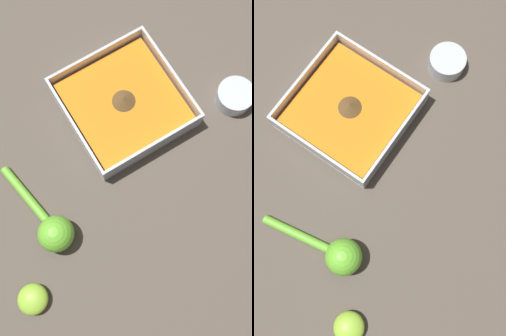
{
  "view_description": "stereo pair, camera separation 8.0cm",
  "coord_description": "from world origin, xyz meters",
  "views": [
    {
      "loc": [
        -0.2,
        -0.29,
        0.81
      ],
      "look_at": [
        -0.1,
        -0.12,
        0.03
      ],
      "focal_mm": 42.0,
      "sensor_mm": 36.0,
      "label": 1
    },
    {
      "loc": [
        -0.26,
        -0.23,
        0.81
      ],
      "look_at": [
        -0.1,
        -0.12,
        0.03
      ],
      "focal_mm": 42.0,
      "sensor_mm": 36.0,
      "label": 2
    }
  ],
  "objects": [
    {
      "name": "ground_plane",
      "position": [
        0.0,
        0.0,
        0.0
      ],
      "size": [
        4.0,
        4.0,
        0.0
      ],
      "primitive_type": "plane",
      "color": "brown"
    },
    {
      "name": "square_dish",
      "position": [
        -0.03,
        0.01,
        0.02
      ],
      "size": [
        0.24,
        0.24,
        0.06
      ],
      "color": "silver",
      "rests_on": "ground_plane"
    },
    {
      "name": "spice_bowl",
      "position": [
        0.18,
        -0.1,
        0.02
      ],
      "size": [
        0.08,
        0.08,
        0.04
      ],
      "color": "silver",
      "rests_on": "ground_plane"
    },
    {
      "name": "lemon_squeezer",
      "position": [
        -0.29,
        -0.15,
        0.03
      ],
      "size": [
        0.08,
        0.22,
        0.07
      ],
      "rotation": [
        0.0,
        0.0,
        4.89
      ],
      "color": "#6BC633",
      "rests_on": "ground_plane"
    },
    {
      "name": "lemon_half",
      "position": [
        -0.39,
        -0.25,
        0.02
      ],
      "size": [
        0.06,
        0.06,
        0.03
      ],
      "color": "#93CC38",
      "rests_on": "ground_plane"
    }
  ]
}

